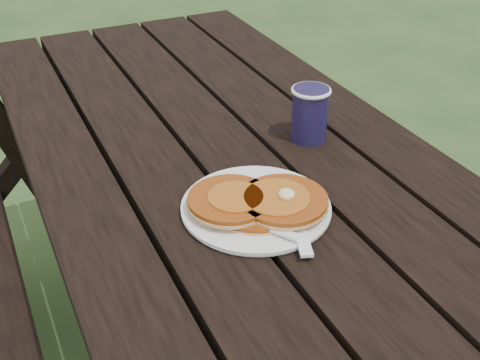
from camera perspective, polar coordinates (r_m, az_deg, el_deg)
name	(u,v)px	position (r m, az deg, el deg)	size (l,w,h in m)	color
picnic_table	(243,310)	(1.38, 0.32, -12.27)	(1.36, 1.80, 0.75)	black
plate	(256,208)	(1.02, 1.52, -2.66)	(0.25, 0.25, 0.01)	white
pancake_stack	(259,202)	(1.00, 1.77, -2.08)	(0.22, 0.18, 0.04)	#A04612
knife	(296,221)	(0.98, 5.38, -3.86)	(0.02, 0.18, 0.01)	white
fork	(267,227)	(0.95, 2.59, -4.45)	(0.03, 0.16, 0.01)	white
coffee_cup	(310,111)	(1.21, 6.64, 6.51)	(0.08, 0.08, 0.11)	#1B1438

